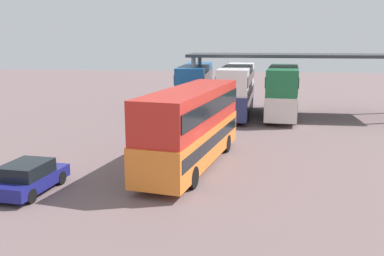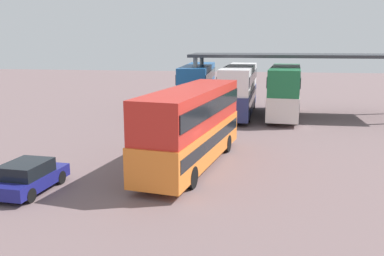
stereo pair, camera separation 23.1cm
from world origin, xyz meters
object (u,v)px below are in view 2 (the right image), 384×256
object	(u,v)px
double_decker_far_right	(285,90)
double_decker_near_canopy	(198,86)
parked_hatchback	(29,177)
double_decker_main	(192,124)
double_decker_mid_row	(239,88)

from	to	relation	value
double_decker_far_right	double_decker_near_canopy	bearing A→B (deg)	79.20
double_decker_near_canopy	double_decker_far_right	xyz separation A→B (m)	(7.75, -2.20, 0.02)
parked_hatchback	double_decker_near_canopy	distance (m)	22.79
parked_hatchback	double_decker_near_canopy	bearing A→B (deg)	-6.01
double_decker_near_canopy	parked_hatchback	bearing A→B (deg)	167.55
parked_hatchback	double_decker_main	bearing A→B (deg)	-47.83
parked_hatchback	double_decker_far_right	world-z (taller)	double_decker_far_right
double_decker_main	double_decker_far_right	distance (m)	16.24
parked_hatchback	double_decker_near_canopy	xyz separation A→B (m)	(4.17, 22.35, 1.64)
double_decker_far_right	double_decker_main	bearing A→B (deg)	165.00
double_decker_mid_row	double_decker_far_right	xyz separation A→B (m)	(3.87, -0.49, -0.00)
parked_hatchback	double_decker_far_right	xyz separation A→B (m)	(11.91, 20.14, 1.66)
double_decker_mid_row	double_decker_far_right	bearing A→B (deg)	-94.72
double_decker_near_canopy	double_decker_mid_row	size ratio (longest dim) A/B	0.97
double_decker_near_canopy	double_decker_main	bearing A→B (deg)	-174.78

